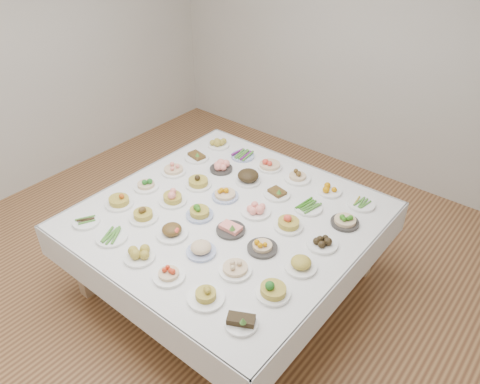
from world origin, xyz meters
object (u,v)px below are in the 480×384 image
Objects in this scene: dish_0 at (86,221)px; dish_35 at (361,203)px; dish_18 at (173,167)px; display_table at (228,221)px.

dish_0 is 2.15m from dish_35.
dish_0 is at bearing -89.89° from dish_18.
display_table is 0.79m from dish_18.
display_table is 9.59× the size of dish_35.
dish_18 is at bearing 168.25° from display_table.
dish_35 is (1.52, 0.60, -0.04)m from dish_18.
dish_18 is at bearing -158.36° from dish_35.
dish_0 reaches higher than display_table.
dish_35 reaches higher than dish_0.
dish_0 is at bearing -134.99° from display_table.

